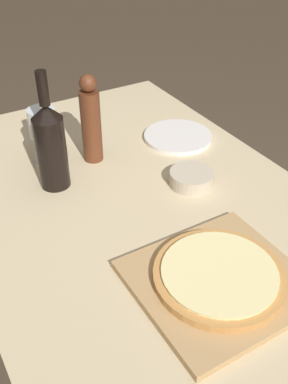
{
  "coord_description": "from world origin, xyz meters",
  "views": [
    {
      "loc": [
        -0.47,
        -0.76,
        1.45
      ],
      "look_at": [
        -0.01,
        0.02,
        0.79
      ],
      "focal_mm": 42.0,
      "sensor_mm": 36.0,
      "label": 1
    }
  ],
  "objects_px": {
    "pepper_mill": "(91,121)",
    "small_bowl": "(191,178)",
    "wine_bottle": "(51,145)",
    "wine_glass": "(43,125)",
    "pizza": "(217,276)"
  },
  "relations": [
    {
      "from": "wine_bottle",
      "to": "small_bowl",
      "type": "distance_m",
      "value": 0.39
    },
    {
      "from": "wine_bottle",
      "to": "small_bowl",
      "type": "height_order",
      "value": "wine_bottle"
    },
    {
      "from": "wine_bottle",
      "to": "small_bowl",
      "type": "relative_size",
      "value": 2.67
    },
    {
      "from": "pizza",
      "to": "wine_glass",
      "type": "xyz_separation_m",
      "value": [
        -0.13,
        0.66,
        0.09
      ]
    },
    {
      "from": "pepper_mill",
      "to": "small_bowl",
      "type": "height_order",
      "value": "pepper_mill"
    },
    {
      "from": "wine_glass",
      "to": "wine_bottle",
      "type": "bearing_deg",
      "value": -101.23
    },
    {
      "from": "pizza",
      "to": "wine_glass",
      "type": "relative_size",
      "value": 1.67
    },
    {
      "from": "pepper_mill",
      "to": "small_bowl",
      "type": "bearing_deg",
      "value": -55.77
    },
    {
      "from": "pizza",
      "to": "pepper_mill",
      "type": "relative_size",
      "value": 1.05
    },
    {
      "from": "pizza",
      "to": "small_bowl",
      "type": "height_order",
      "value": "pizza"
    },
    {
      "from": "pepper_mill",
      "to": "wine_bottle",
      "type": "bearing_deg",
      "value": -154.99
    },
    {
      "from": "wine_bottle",
      "to": "wine_glass",
      "type": "bearing_deg",
      "value": 78.77
    },
    {
      "from": "pizza",
      "to": "wine_bottle",
      "type": "height_order",
      "value": "wine_bottle"
    },
    {
      "from": "pizza",
      "to": "small_bowl",
      "type": "bearing_deg",
      "value": 62.72
    },
    {
      "from": "pizza",
      "to": "pepper_mill",
      "type": "distance_m",
      "value": 0.6
    }
  ]
}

